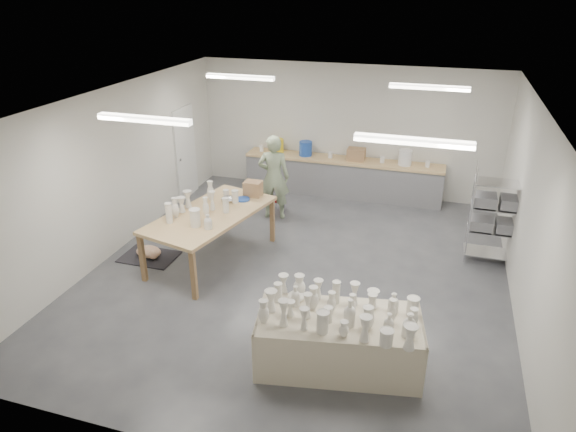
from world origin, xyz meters
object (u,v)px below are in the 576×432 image
(drying_table, at_px, (339,338))
(work_table, at_px, (212,212))
(potter, at_px, (274,177))
(red_stool, at_px, (278,200))

(drying_table, relative_size, work_table, 0.83)
(potter, bearing_deg, work_table, 65.26)
(work_table, height_order, red_stool, work_table)
(drying_table, bearing_deg, work_table, 131.50)
(potter, xyz_separation_m, red_stool, (-0.00, 0.27, -0.63))
(work_table, relative_size, red_stool, 7.23)
(red_stool, bearing_deg, drying_table, -62.89)
(red_stool, bearing_deg, potter, -90.00)
(potter, bearing_deg, red_stool, -101.48)
(drying_table, bearing_deg, red_stool, 106.85)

